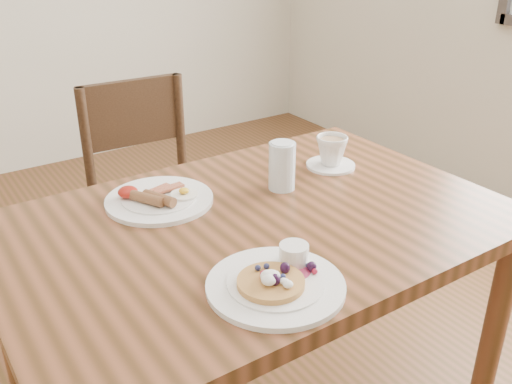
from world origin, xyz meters
TOP-DOWN VIEW (x-y plane):
  - dining_table at (0.00, 0.00)m, footprint 1.20×0.80m
  - chair_far at (0.06, 0.77)m, footprint 0.44×0.44m
  - pancake_plate at (-0.12, -0.25)m, footprint 0.27×0.27m
  - breakfast_plate at (-0.16, 0.21)m, footprint 0.27×0.27m
  - teacup_saucer at (0.36, 0.14)m, footprint 0.14×0.14m
  - water_glass at (0.15, 0.10)m, footprint 0.07×0.07m

SIDE VIEW (x-z plane):
  - chair_far at x=0.06m, z-range 0.05..0.93m
  - dining_table at x=0.00m, z-range 0.28..1.03m
  - breakfast_plate at x=-0.16m, z-range 0.74..0.78m
  - pancake_plate at x=-0.12m, z-range 0.74..0.79m
  - teacup_saucer at x=0.36m, z-range 0.75..0.84m
  - water_glass at x=0.15m, z-range 0.75..0.88m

